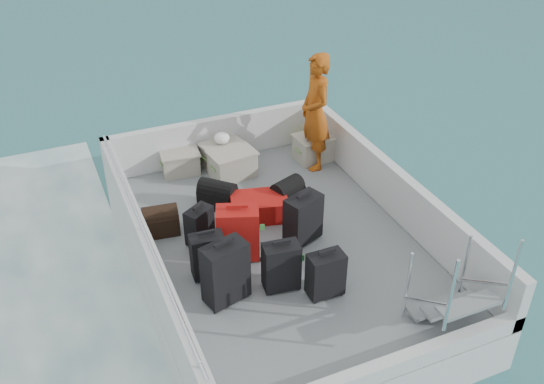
% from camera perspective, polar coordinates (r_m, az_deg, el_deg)
% --- Properties ---
extents(ground, '(160.00, 160.00, 0.00)m').
position_cam_1_polar(ground, '(8.36, 0.63, -8.04)').
color(ground, '#174E53').
rests_on(ground, ground).
extents(ferry_hull, '(3.60, 5.00, 0.60)m').
position_cam_1_polar(ferry_hull, '(8.16, 0.65, -6.45)').
color(ferry_hull, silver).
rests_on(ferry_hull, ground).
extents(deck, '(3.30, 4.70, 0.02)m').
position_cam_1_polar(deck, '(7.97, 0.66, -4.73)').
color(deck, slate).
rests_on(deck, ferry_hull).
extents(deck_fittings, '(3.60, 5.00, 0.90)m').
position_cam_1_polar(deck_fittings, '(7.63, 4.04, -3.17)').
color(deck_fittings, '#BABEBE').
rests_on(deck_fittings, deck).
extents(suitcase_0, '(0.56, 0.40, 0.78)m').
position_cam_1_polar(suitcase_0, '(6.89, -4.40, -7.65)').
color(suitcase_0, black).
rests_on(suitcase_0, deck).
extents(suitcase_1, '(0.41, 0.26, 0.60)m').
position_cam_1_polar(suitcase_1, '(7.29, -6.06, -6.03)').
color(suitcase_1, black).
rests_on(suitcase_1, deck).
extents(suitcase_2, '(0.42, 0.37, 0.53)m').
position_cam_1_polar(suitcase_2, '(7.84, -6.84, -3.23)').
color(suitcase_2, black).
rests_on(suitcase_2, deck).
extents(suitcase_4, '(0.45, 0.30, 0.62)m').
position_cam_1_polar(suitcase_4, '(7.08, 0.87, -7.07)').
color(suitcase_4, black).
rests_on(suitcase_4, deck).
extents(suitcase_5, '(0.60, 0.47, 0.72)m').
position_cam_1_polar(suitcase_5, '(7.51, -3.22, -3.94)').
color(suitcase_5, '#B20D11').
rests_on(suitcase_5, deck).
extents(suitcase_6, '(0.42, 0.25, 0.58)m').
position_cam_1_polar(suitcase_6, '(7.03, 5.07, -7.80)').
color(suitcase_6, black).
rests_on(suitcase_6, deck).
extents(suitcase_7, '(0.55, 0.43, 0.67)m').
position_cam_1_polar(suitcase_7, '(7.80, 2.95, -2.57)').
color(suitcase_7, black).
rests_on(suitcase_7, deck).
extents(suitcase_8, '(0.88, 0.68, 0.31)m').
position_cam_1_polar(suitcase_8, '(8.34, -1.21, -1.40)').
color(suitcase_8, '#B20D11').
rests_on(suitcase_8, deck).
extents(duffel_0, '(0.50, 0.36, 0.32)m').
position_cam_1_polar(duffel_0, '(8.16, -10.41, -2.85)').
color(duffel_0, black).
rests_on(duffel_0, deck).
extents(duffel_1, '(0.58, 0.58, 0.32)m').
position_cam_1_polar(duffel_1, '(8.57, -5.14, -0.45)').
color(duffel_1, black).
rests_on(duffel_1, deck).
extents(duffel_2, '(0.52, 0.44, 0.32)m').
position_cam_1_polar(duffel_2, '(8.58, 1.46, -0.29)').
color(duffel_2, black).
rests_on(duffel_2, deck).
extents(crate_0, '(0.59, 0.43, 0.33)m').
position_cam_1_polar(crate_0, '(9.43, -8.61, 2.69)').
color(crate_0, '#AAA594').
rests_on(crate_0, deck).
extents(crate_1, '(0.70, 0.53, 0.39)m').
position_cam_1_polar(crate_1, '(9.24, -3.73, 2.57)').
color(crate_1, '#AAA594').
rests_on(crate_1, deck).
extents(crate_2, '(0.67, 0.52, 0.37)m').
position_cam_1_polar(crate_2, '(9.54, -4.67, 3.47)').
color(crate_2, '#AAA594').
rests_on(crate_2, deck).
extents(crate_3, '(0.66, 0.48, 0.38)m').
position_cam_1_polar(crate_3, '(9.72, 4.18, 4.15)').
color(crate_3, '#AAA594').
rests_on(crate_3, deck).
extents(yellow_bag, '(0.28, 0.26, 0.22)m').
position_cam_1_polar(yellow_bag, '(10.10, 3.14, 4.87)').
color(yellow_bag, yellow).
rests_on(yellow_bag, deck).
extents(white_bag, '(0.24, 0.24, 0.18)m').
position_cam_1_polar(white_bag, '(9.40, -4.74, 4.92)').
color(white_bag, white).
rests_on(white_bag, crate_2).
extents(passenger, '(0.49, 0.71, 1.83)m').
position_cam_1_polar(passenger, '(9.20, 4.10, 7.49)').
color(passenger, orange).
rests_on(passenger, deck).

